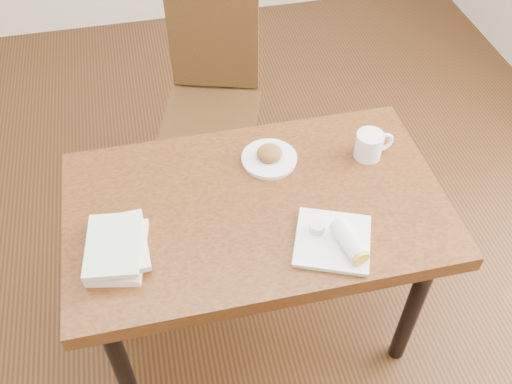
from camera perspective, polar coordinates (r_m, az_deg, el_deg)
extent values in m
cube|color=#472814|center=(2.48, 0.00, -12.69)|extent=(4.00, 5.00, 0.01)
cube|color=brown|center=(1.89, 0.00, -1.64)|extent=(1.24, 0.74, 0.06)
cylinder|color=black|center=(2.04, -13.27, -16.67)|extent=(0.06, 0.06, 0.69)
cylinder|color=black|center=(2.18, 15.41, -11.09)|extent=(0.06, 0.06, 0.69)
cylinder|color=black|center=(2.34, -14.09, -4.83)|extent=(0.06, 0.06, 0.69)
cylinder|color=black|center=(2.46, 10.54, -0.68)|extent=(0.06, 0.06, 0.69)
cylinder|color=#412C12|center=(2.90, -0.19, 6.04)|extent=(0.04, 0.04, 0.45)
cylinder|color=#412C12|center=(2.95, -7.22, 6.36)|extent=(0.04, 0.04, 0.45)
cylinder|color=#412C12|center=(2.65, -0.82, 0.90)|extent=(0.04, 0.04, 0.45)
cylinder|color=#412C12|center=(2.69, -8.47, 1.33)|extent=(0.04, 0.04, 0.45)
cube|color=#412C12|center=(2.63, -4.48, 7.65)|extent=(0.53, 0.53, 0.04)
cube|color=#412C12|center=(2.62, -4.25, 14.68)|extent=(0.39, 0.16, 0.45)
cylinder|color=white|center=(1.99, 1.34, 3.27)|extent=(0.19, 0.19, 0.01)
cylinder|color=white|center=(1.99, 1.34, 3.45)|extent=(0.19, 0.19, 0.01)
ellipsoid|color=#B27538|center=(1.97, 1.35, 3.91)|extent=(0.10, 0.10, 0.05)
cylinder|color=white|center=(2.02, 11.22, 4.60)|extent=(0.10, 0.10, 0.10)
torus|color=white|center=(2.05, 12.61, 4.90)|extent=(0.08, 0.02, 0.08)
cylinder|color=tan|center=(1.99, 11.40, 5.53)|extent=(0.09, 0.09, 0.01)
cylinder|color=#F2E5CC|center=(1.99, 11.41, 5.60)|extent=(0.06, 0.06, 0.00)
cube|color=white|center=(1.77, 7.65, -4.94)|extent=(0.29, 0.29, 0.01)
cube|color=white|center=(1.76, 7.68, -4.75)|extent=(0.29, 0.29, 0.01)
cylinder|color=white|center=(1.73, 9.26, -4.77)|extent=(0.08, 0.15, 0.06)
cylinder|color=yellow|center=(1.69, 10.40, -6.46)|extent=(0.05, 0.03, 0.05)
cylinder|color=silver|center=(1.76, 6.16, -3.52)|extent=(0.05, 0.05, 0.03)
cylinder|color=red|center=(1.76, 6.19, -3.32)|extent=(0.04, 0.04, 0.01)
cube|color=white|center=(1.77, -13.66, -5.84)|extent=(0.20, 0.26, 0.03)
cube|color=silver|center=(1.76, -13.41, -5.06)|extent=(0.17, 0.23, 0.02)
cube|color=#97D991|center=(1.74, -14.10, -5.15)|extent=(0.19, 0.25, 0.02)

